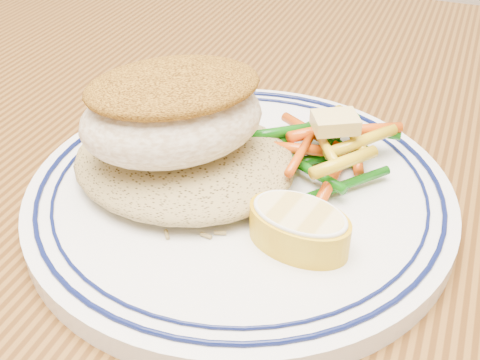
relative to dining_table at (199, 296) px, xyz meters
name	(u,v)px	position (x,y,z in m)	size (l,w,h in m)	color
dining_table	(199,296)	(0.00, 0.00, 0.00)	(1.50, 0.90, 0.75)	#4B2B0F
plate	(240,193)	(0.03, 0.00, 0.11)	(0.27, 0.27, 0.02)	white
rice_pilaf	(184,157)	(-0.01, 0.00, 0.13)	(0.14, 0.13, 0.03)	olive
fish_fillet	(173,111)	(-0.01, -0.01, 0.16)	(0.14, 0.13, 0.06)	beige
vegetable_pile	(330,146)	(0.08, 0.05, 0.13)	(0.10, 0.11, 0.03)	#0F5A0B
butter_pat	(335,122)	(0.08, 0.05, 0.14)	(0.03, 0.02, 0.01)	#E2C56E
lemon_wedge	(299,226)	(0.08, -0.04, 0.12)	(0.06, 0.06, 0.02)	gold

